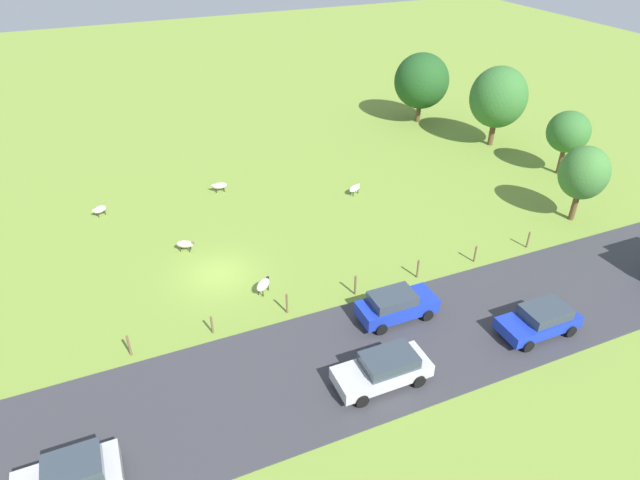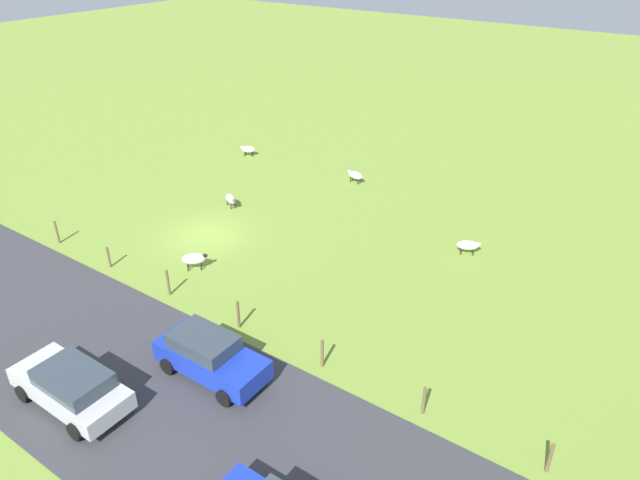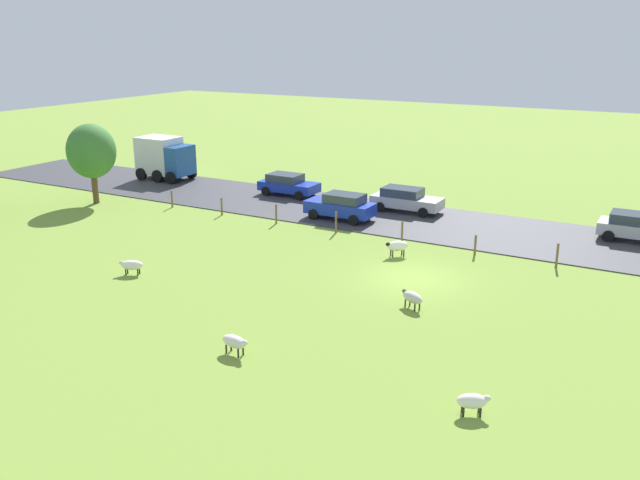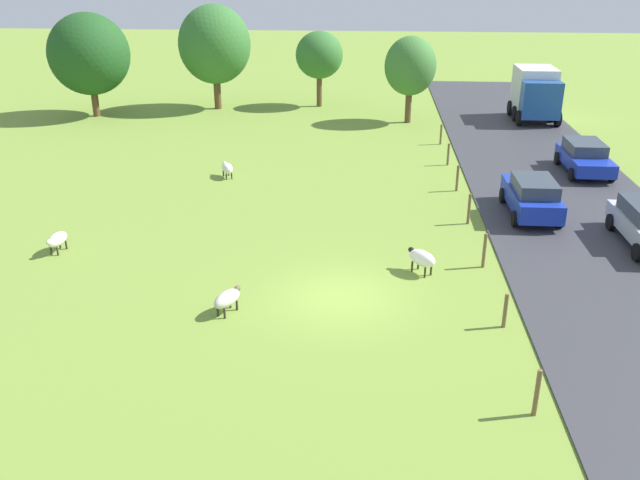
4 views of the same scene
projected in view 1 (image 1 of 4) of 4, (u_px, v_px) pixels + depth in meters
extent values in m
plane|color=olive|center=(218.00, 275.00, 32.95)|extent=(160.00, 160.00, 0.00)
cube|color=#38383D|center=(269.00, 386.00, 25.48)|extent=(8.00, 80.00, 0.06)
ellipsoid|color=white|center=(354.00, 188.00, 41.43)|extent=(0.90, 1.18, 0.48)
ellipsoid|color=silver|center=(358.00, 185.00, 41.69)|extent=(0.28, 0.31, 0.20)
cylinder|color=#2D2823|center=(355.00, 190.00, 41.87)|extent=(0.07, 0.07, 0.31)
cylinder|color=#2D2823|center=(358.00, 192.00, 41.72)|extent=(0.07, 0.07, 0.31)
cylinder|color=#2D2823|center=(350.00, 193.00, 41.49)|extent=(0.07, 0.07, 0.31)
cylinder|color=#2D2823|center=(353.00, 194.00, 41.35)|extent=(0.07, 0.07, 0.31)
ellipsoid|color=silver|center=(220.00, 186.00, 41.79)|extent=(0.60, 1.13, 0.47)
ellipsoid|color=silver|center=(213.00, 185.00, 41.61)|extent=(0.21, 0.28, 0.20)
cylinder|color=#2D2823|center=(216.00, 191.00, 41.80)|extent=(0.07, 0.07, 0.33)
cylinder|color=#2D2823|center=(216.00, 189.00, 42.01)|extent=(0.07, 0.07, 0.33)
cylinder|color=#2D2823|center=(224.00, 190.00, 41.94)|extent=(0.07, 0.07, 0.33)
cylinder|color=#2D2823|center=(224.00, 188.00, 42.14)|extent=(0.07, 0.07, 0.33)
ellipsoid|color=white|center=(263.00, 285.00, 31.16)|extent=(1.15, 1.20, 0.54)
ellipsoid|color=black|center=(267.00, 278.00, 31.50)|extent=(0.31, 0.31, 0.20)
cylinder|color=#2D2823|center=(264.00, 286.00, 31.66)|extent=(0.07, 0.07, 0.37)
cylinder|color=#2D2823|center=(268.00, 288.00, 31.55)|extent=(0.07, 0.07, 0.37)
cylinder|color=#2D2823|center=(258.00, 292.00, 31.19)|extent=(0.07, 0.07, 0.37)
cylinder|color=#2D2823|center=(263.00, 294.00, 31.08)|extent=(0.07, 0.07, 0.37)
ellipsoid|color=white|center=(100.00, 209.00, 38.72)|extent=(0.85, 1.06, 0.48)
ellipsoid|color=silver|center=(94.00, 210.00, 38.38)|extent=(0.28, 0.31, 0.20)
cylinder|color=#2D2823|center=(98.00, 215.00, 38.66)|extent=(0.07, 0.07, 0.30)
cylinder|color=#2D2823|center=(97.00, 214.00, 38.81)|extent=(0.07, 0.07, 0.30)
cylinder|color=#2D2823|center=(105.00, 213.00, 39.00)|extent=(0.07, 0.07, 0.30)
cylinder|color=#2D2823|center=(103.00, 211.00, 39.14)|extent=(0.07, 0.07, 0.30)
ellipsoid|color=beige|center=(185.00, 244.00, 34.88)|extent=(0.93, 1.21, 0.48)
ellipsoid|color=brown|center=(193.00, 243.00, 34.79)|extent=(0.28, 0.31, 0.20)
cylinder|color=#2D2823|center=(191.00, 248.00, 35.16)|extent=(0.07, 0.07, 0.32)
cylinder|color=#2D2823|center=(190.00, 250.00, 34.94)|extent=(0.07, 0.07, 0.32)
cylinder|color=#2D2823|center=(181.00, 247.00, 35.19)|extent=(0.07, 0.07, 0.32)
cylinder|color=#2D2823|center=(180.00, 249.00, 34.97)|extent=(0.07, 0.07, 0.32)
cylinder|color=brown|center=(561.00, 160.00, 44.15)|extent=(0.39, 0.39, 2.38)
ellipsoid|color=#336B2D|center=(568.00, 132.00, 42.84)|extent=(3.33, 3.33, 3.27)
cylinder|color=brown|center=(418.00, 111.00, 54.29)|extent=(0.45, 0.45, 2.12)
ellipsoid|color=#1E4C1E|center=(422.00, 81.00, 52.64)|extent=(5.27, 5.27, 5.29)
cylinder|color=brown|center=(492.00, 132.00, 49.21)|extent=(0.50, 0.50, 2.43)
ellipsoid|color=#336B2D|center=(498.00, 97.00, 47.47)|extent=(4.96, 4.96, 5.33)
cylinder|color=brown|center=(575.00, 205.00, 37.92)|extent=(0.40, 0.40, 2.24)
ellipsoid|color=#3D7533|center=(584.00, 173.00, 36.57)|extent=(3.28, 3.28, 3.70)
cylinder|color=brown|center=(129.00, 346.00, 26.88)|extent=(0.12, 0.12, 1.28)
cylinder|color=brown|center=(212.00, 325.00, 28.31)|extent=(0.12, 0.12, 1.10)
cylinder|color=brown|center=(287.00, 303.00, 29.63)|extent=(0.12, 0.12, 1.28)
cylinder|color=brown|center=(355.00, 285.00, 31.00)|extent=(0.12, 0.12, 1.29)
cylinder|color=brown|center=(418.00, 269.00, 32.39)|extent=(0.12, 0.12, 1.24)
cylinder|color=brown|center=(475.00, 254.00, 33.79)|extent=(0.12, 0.12, 1.16)
cylinder|color=brown|center=(528.00, 240.00, 35.16)|extent=(0.12, 0.12, 1.17)
cube|color=#333D47|center=(72.00, 468.00, 20.40)|extent=(1.69, 2.16, 0.56)
cylinder|color=black|center=(34.00, 477.00, 21.15)|extent=(0.22, 0.64, 0.64)
cylinder|color=black|center=(103.00, 454.00, 21.99)|extent=(0.22, 0.64, 0.64)
cube|color=#1933B2|center=(538.00, 322.00, 28.24)|extent=(1.89, 4.29, 0.64)
cube|color=#333D47|center=(545.00, 312.00, 28.02)|extent=(1.66, 2.36, 0.56)
cylinder|color=black|center=(528.00, 346.00, 27.23)|extent=(0.22, 0.64, 0.64)
cylinder|color=black|center=(503.00, 323.00, 28.69)|extent=(0.22, 0.64, 0.64)
cylinder|color=black|center=(571.00, 331.00, 28.15)|extent=(0.22, 0.64, 0.64)
cylinder|color=black|center=(545.00, 309.00, 29.61)|extent=(0.22, 0.64, 0.64)
cube|color=#1933B2|center=(397.00, 307.00, 29.22)|extent=(1.78, 4.34, 0.77)
cube|color=#333D47|center=(393.00, 298.00, 28.75)|extent=(1.56, 2.39, 0.56)
cylinder|color=black|center=(410.00, 296.00, 30.58)|extent=(0.22, 0.64, 0.64)
cylinder|color=black|center=(427.00, 315.00, 29.21)|extent=(0.22, 0.64, 0.64)
cylinder|color=black|center=(366.00, 309.00, 29.65)|extent=(0.22, 0.64, 0.64)
cylinder|color=black|center=(381.00, 329.00, 28.28)|extent=(0.22, 0.64, 0.64)
cube|color=#B7B7BC|center=(382.00, 372.00, 25.33)|extent=(1.87, 4.57, 0.66)
cube|color=#333D47|center=(389.00, 360.00, 25.11)|extent=(1.65, 2.52, 0.56)
cylinder|color=black|center=(362.00, 401.00, 24.30)|extent=(0.22, 0.64, 0.64)
cylinder|color=black|center=(344.00, 372.00, 25.74)|extent=(0.22, 0.64, 0.64)
cylinder|color=black|center=(419.00, 381.00, 25.28)|extent=(0.22, 0.64, 0.64)
cylinder|color=black|center=(399.00, 355.00, 26.73)|extent=(0.22, 0.64, 0.64)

